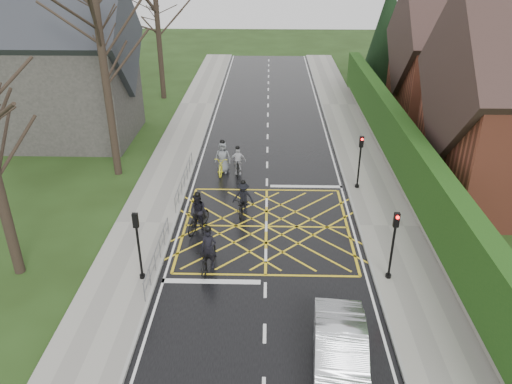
{
  "coord_description": "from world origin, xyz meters",
  "views": [
    {
      "loc": [
        0.05,
        -21.18,
        12.72
      ],
      "look_at": [
        -0.54,
        1.19,
        1.3
      ],
      "focal_mm": 35.0,
      "sensor_mm": 36.0,
      "label": 1
    }
  ],
  "objects_px": {
    "cyclist_mid": "(243,201)",
    "cyclist_front": "(238,164)",
    "cyclist_back": "(198,216)",
    "cyclist_lead": "(223,161)",
    "cyclist_rear": "(209,255)",
    "car": "(340,354)"
  },
  "relations": [
    {
      "from": "cyclist_rear",
      "to": "cyclist_mid",
      "type": "bearing_deg",
      "value": 84.66
    },
    {
      "from": "cyclist_mid",
      "to": "cyclist_rear",
      "type": "bearing_deg",
      "value": -97.15
    },
    {
      "from": "cyclist_front",
      "to": "car",
      "type": "relative_size",
      "value": 0.38
    },
    {
      "from": "cyclist_front",
      "to": "cyclist_mid",
      "type": "bearing_deg",
      "value": -85.56
    },
    {
      "from": "cyclist_rear",
      "to": "cyclist_back",
      "type": "relative_size",
      "value": 1.04
    },
    {
      "from": "cyclist_mid",
      "to": "cyclist_front",
      "type": "distance_m",
      "value": 4.77
    },
    {
      "from": "cyclist_back",
      "to": "cyclist_front",
      "type": "xyz_separation_m",
      "value": [
        1.52,
        6.47,
        -0.11
      ]
    },
    {
      "from": "cyclist_back",
      "to": "cyclist_front",
      "type": "height_order",
      "value": "cyclist_back"
    },
    {
      "from": "cyclist_rear",
      "to": "cyclist_mid",
      "type": "relative_size",
      "value": 1.11
    },
    {
      "from": "cyclist_rear",
      "to": "cyclist_lead",
      "type": "bearing_deg",
      "value": 100.26
    },
    {
      "from": "cyclist_lead",
      "to": "car",
      "type": "bearing_deg",
      "value": -66.22
    },
    {
      "from": "cyclist_back",
      "to": "cyclist_front",
      "type": "bearing_deg",
      "value": 98.98
    },
    {
      "from": "cyclist_back",
      "to": "cyclist_front",
      "type": "distance_m",
      "value": 6.65
    },
    {
      "from": "cyclist_rear",
      "to": "cyclist_front",
      "type": "distance_m",
      "value": 9.63
    },
    {
      "from": "cyclist_front",
      "to": "cyclist_lead",
      "type": "height_order",
      "value": "cyclist_lead"
    },
    {
      "from": "cyclist_mid",
      "to": "cyclist_lead",
      "type": "relative_size",
      "value": 0.89
    },
    {
      "from": "cyclist_lead",
      "to": "car",
      "type": "relative_size",
      "value": 0.46
    },
    {
      "from": "cyclist_back",
      "to": "cyclist_lead",
      "type": "relative_size",
      "value": 0.95
    },
    {
      "from": "cyclist_rear",
      "to": "cyclist_back",
      "type": "xyz_separation_m",
      "value": [
        -0.85,
        3.14,
        0.11
      ]
    },
    {
      "from": "cyclist_rear",
      "to": "cyclist_lead",
      "type": "height_order",
      "value": "cyclist_lead"
    },
    {
      "from": "cyclist_rear",
      "to": "cyclist_back",
      "type": "distance_m",
      "value": 3.25
    },
    {
      "from": "cyclist_mid",
      "to": "cyclist_front",
      "type": "height_order",
      "value": "cyclist_mid"
    }
  ]
}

